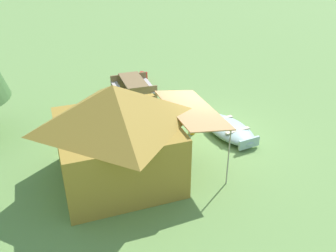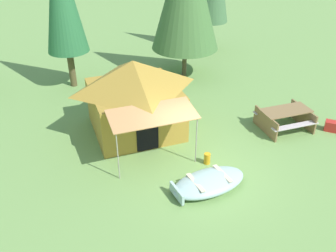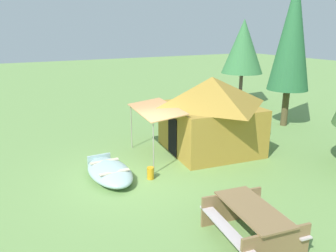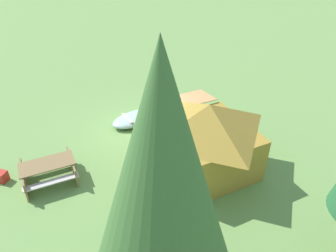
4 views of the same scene
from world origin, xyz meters
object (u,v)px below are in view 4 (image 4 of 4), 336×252
Objects in this scene: picnic_table at (48,170)px; fuel_can at (136,135)px; pine_tree_back_right at (162,193)px; canvas_cabin_tent at (207,137)px; beached_rowboat at (137,118)px.

picnic_table reaches higher than fuel_can.
picnic_table is 0.30× the size of pine_tree_back_right.
canvas_cabin_tent is 0.69× the size of pine_tree_back_right.
fuel_can is at bearing -67.82° from canvas_cabin_tent.
canvas_cabin_tent is at bearing 112.18° from fuel_can.
canvas_cabin_tent is at bearing 98.44° from beached_rowboat.
fuel_can is 0.05× the size of pine_tree_back_right.
pine_tree_back_right is at bearing 66.67° from fuel_can.
beached_rowboat is 4.30m from canvas_cabin_tent.
picnic_table is (4.38, 1.64, 0.27)m from beached_rowboat.
picnic_table is 7.18m from pine_tree_back_right.
beached_rowboat is 1.24m from fuel_can.
canvas_cabin_tent is 5.63m from picnic_table.
pine_tree_back_right reaches higher than canvas_cabin_tent.
fuel_can is (1.23, -3.02, -1.23)m from canvas_cabin_tent.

